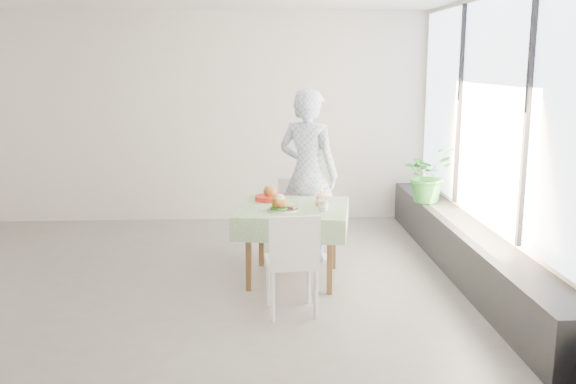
{
  "coord_description": "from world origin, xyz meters",
  "views": [
    {
      "loc": [
        0.68,
        -6.16,
        2.12
      ],
      "look_at": [
        0.99,
        -0.02,
        0.88
      ],
      "focal_mm": 40.0,
      "sensor_mm": 36.0,
      "label": 1
    }
  ],
  "objects": [
    {
      "name": "chair_far",
      "position": [
        1.14,
        0.74,
        0.26
      ],
      "size": [
        0.43,
        0.43,
        0.85
      ],
      "color": "white",
      "rests_on": "ground"
    },
    {
      "name": "wall_back",
      "position": [
        0.0,
        2.5,
        1.4
      ],
      "size": [
        6.0,
        0.02,
        2.8
      ],
      "primitive_type": "cube",
      "color": "silver",
      "rests_on": "ground"
    },
    {
      "name": "second_dish",
      "position": [
        0.82,
        0.24,
        0.78
      ],
      "size": [
        0.3,
        0.3,
        0.14
      ],
      "color": "red",
      "rests_on": "cafe_table"
    },
    {
      "name": "floor",
      "position": [
        0.0,
        0.0,
        0.0
      ],
      "size": [
        6.0,
        6.0,
        0.0
      ],
      "primitive_type": "plane",
      "color": "slate",
      "rests_on": "ground"
    },
    {
      "name": "window_pane",
      "position": [
        2.97,
        0.0,
        1.65
      ],
      "size": [
        0.01,
        4.8,
        2.18
      ],
      "primitive_type": "cube",
      "color": "#D1E0F9",
      "rests_on": "ground"
    },
    {
      "name": "wall_front",
      "position": [
        0.0,
        -2.5,
        1.4
      ],
      "size": [
        6.0,
        0.02,
        2.8
      ],
      "primitive_type": "cube",
      "color": "silver",
      "rests_on": "ground"
    },
    {
      "name": "cafe_table",
      "position": [
        1.04,
        -0.07,
        0.46
      ],
      "size": [
        1.2,
        1.2,
        0.74
      ],
      "color": "brown",
      "rests_on": "ground"
    },
    {
      "name": "wall_right",
      "position": [
        3.0,
        0.0,
        1.4
      ],
      "size": [
        0.02,
        5.0,
        2.8
      ],
      "primitive_type": "cube",
      "color": "silver",
      "rests_on": "ground"
    },
    {
      "name": "chair_near",
      "position": [
        0.98,
        -0.95,
        0.28
      ],
      "size": [
        0.46,
        0.46,
        0.9
      ],
      "color": "white",
      "rests_on": "ground"
    },
    {
      "name": "window_ledge",
      "position": [
        2.8,
        0.0,
        0.25
      ],
      "size": [
        0.4,
        4.8,
        0.5
      ],
      "primitive_type": "cube",
      "color": "black",
      "rests_on": "ground"
    },
    {
      "name": "juice_cup_lemonade",
      "position": [
        1.32,
        -0.27,
        0.8
      ],
      "size": [
        0.09,
        0.09,
        0.26
      ],
      "color": "white",
      "rests_on": "cafe_table"
    },
    {
      "name": "potted_plant",
      "position": [
        2.7,
        1.18,
        0.83
      ],
      "size": [
        0.78,
        0.75,
        0.66
      ],
      "primitive_type": "imported",
      "rotation": [
        0.0,
        0.0,
        0.58
      ],
      "color": "#277530",
      "rests_on": "window_ledge"
    },
    {
      "name": "main_dish",
      "position": [
        0.92,
        -0.24,
        0.79
      ],
      "size": [
        0.31,
        0.31,
        0.16
      ],
      "color": "white",
      "rests_on": "cafe_table"
    },
    {
      "name": "diner",
      "position": [
        1.25,
        0.64,
        0.93
      ],
      "size": [
        0.81,
        0.73,
        1.87
      ],
      "primitive_type": "imported",
      "rotation": [
        0.0,
        0.0,
        2.61
      ],
      "color": "#90B7E6",
      "rests_on": "ground"
    },
    {
      "name": "juice_cup_orange",
      "position": [
        1.3,
        -0.06,
        0.81
      ],
      "size": [
        0.1,
        0.1,
        0.27
      ],
      "color": "white",
      "rests_on": "cafe_table"
    }
  ]
}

